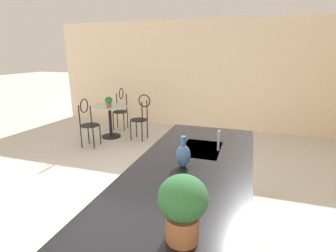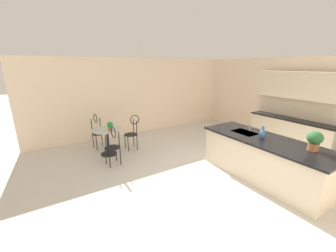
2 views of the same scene
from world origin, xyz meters
name	(u,v)px [view 1 (image 1 of 2)]	position (x,y,z in m)	size (l,w,h in m)	color
ground_plane	(123,221)	(0.00, 0.00, 0.00)	(40.00, 40.00, 0.00)	beige
wall_left_window	(198,76)	(-4.26, 0.00, 1.35)	(0.12, 7.80, 2.70)	beige
kitchen_island	(188,215)	(0.30, 0.85, 0.46)	(2.80, 1.06, 0.92)	beige
bistro_table	(110,118)	(-2.77, -1.73, 0.45)	(0.80, 0.80, 0.74)	black
chair_near_window	(141,115)	(-2.81, -0.97, 0.57)	(0.39, 0.49, 1.04)	black
chair_by_island	(88,121)	(-2.03, -1.80, 0.57)	(0.50, 0.41, 1.04)	black
chair_toward_desk	(121,107)	(-3.48, -1.83, 0.57)	(0.50, 0.43, 1.04)	black
sink_faucet	(219,141)	(-0.25, 1.03, 1.03)	(0.02, 0.02, 0.22)	#B2B5BA
potted_plant_on_table	(109,101)	(-2.64, -1.67, 0.87)	(0.17, 0.17, 0.23)	#9E603D
potted_plant_counter_far	(183,204)	(1.15, 1.01, 1.14)	(0.27, 0.27, 0.38)	#9E603D
vase_on_counter	(183,155)	(0.25, 0.78, 1.03)	(0.13, 0.13, 0.29)	#386099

